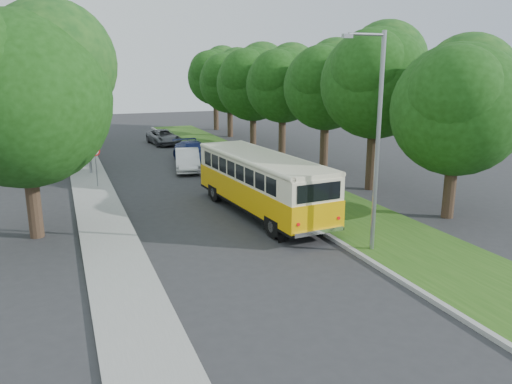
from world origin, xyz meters
name	(u,v)px	position (x,y,z in m)	size (l,w,h in m)	color
ground	(242,245)	(0.00, 0.00, 0.00)	(120.00, 120.00, 0.00)	#2C2C2F
curb	(275,203)	(3.60, 5.00, 0.07)	(0.20, 70.00, 0.15)	gray
grass_verge	(316,199)	(5.95, 5.00, 0.07)	(4.50, 70.00, 0.13)	#264F15
sidewalk	(103,221)	(-4.80, 5.00, 0.06)	(2.20, 70.00, 0.12)	gray
treeline	(197,79)	(3.15, 17.99, 5.93)	(24.27, 41.91, 9.46)	#332319
lamppost_near	(376,137)	(4.21, -2.50, 4.37)	(1.71, 0.16, 8.00)	gray
lamppost_far	(84,111)	(-4.70, 16.00, 4.12)	(1.71, 0.16, 7.50)	gray
warning_sign	(96,159)	(-4.50, 11.98, 1.71)	(0.56, 0.10, 2.50)	gray
vintage_bus	(261,185)	(2.28, 3.56, 1.45)	(2.52, 9.79, 2.91)	#F8B307
car_silver	(220,166)	(3.00, 12.21, 0.69)	(1.63, 4.05, 1.38)	#B9B8BE
car_white	(187,160)	(1.55, 14.97, 0.73)	(1.54, 4.43, 1.46)	silver
car_blue	(193,152)	(2.66, 17.63, 0.76)	(2.12, 5.23, 1.52)	navy
car_grey	(164,137)	(2.42, 27.32, 0.66)	(2.19, 4.74, 1.32)	#4F5156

